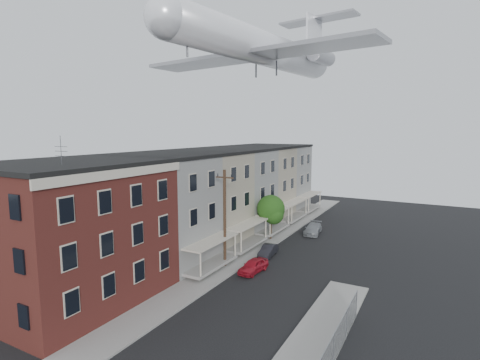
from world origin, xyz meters
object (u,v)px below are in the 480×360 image
object	(u,v)px
car_mid	(268,251)
car_far	(313,229)
street_tree	(272,210)
car_near	(253,266)
utility_pole	(225,217)
airplane	(264,48)

from	to	relation	value
car_mid	car_far	xyz separation A→B (m)	(1.49, 10.01, 0.06)
street_tree	car_mid	distance (m)	6.38
street_tree	car_near	xyz separation A→B (m)	(2.61, -9.97, -2.85)
street_tree	car_mid	xyz separation A→B (m)	(1.98, -5.33, -2.90)
car_far	utility_pole	bearing A→B (deg)	-111.53
utility_pole	car_mid	size ratio (longest dim) A/B	2.68
car_mid	utility_pole	bearing A→B (deg)	-122.20
car_near	car_far	xyz separation A→B (m)	(0.86, 14.65, 0.02)
utility_pole	car_near	bearing A→B (deg)	-0.90
utility_pole	car_near	size ratio (longest dim) A/B	2.57
car_near	airplane	size ratio (longest dim) A/B	0.14
car_mid	car_far	world-z (taller)	car_far
street_tree	car_far	xyz separation A→B (m)	(3.47, 4.68, -2.83)
utility_pole	car_mid	world-z (taller)	utility_pole
utility_pole	car_mid	bearing A→B (deg)	63.34
street_tree	car_mid	bearing A→B (deg)	-69.63
car_near	airplane	world-z (taller)	airplane
street_tree	car_far	distance (m)	6.48
street_tree	car_far	size ratio (longest dim) A/B	1.22
utility_pole	car_mid	xyz separation A→B (m)	(2.31, 4.59, -4.12)
car_mid	car_far	bearing A→B (deg)	75.97
airplane	utility_pole	bearing A→B (deg)	-126.71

